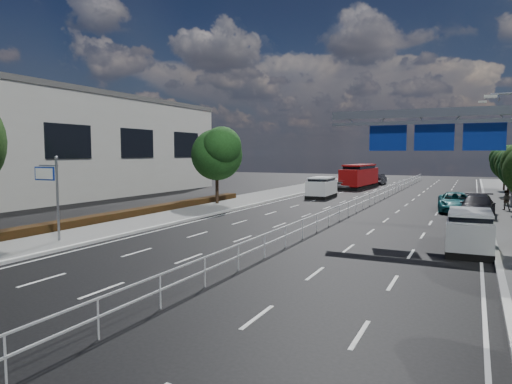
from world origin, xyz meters
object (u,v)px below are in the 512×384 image
at_px(overhead_gantry, 449,131).
at_px(red_bus, 359,176).
at_px(toilet_sign, 51,184).
at_px(pedestrian_b, 506,200).
at_px(parked_car_dark, 478,206).
at_px(near_car_dark, 378,179).
at_px(near_car_silver, 348,182).
at_px(parked_car_teal, 455,202).
at_px(white_minivan, 322,188).
at_px(silver_minivan, 470,231).

distance_m(overhead_gantry, red_bus, 35.26).
distance_m(toilet_sign, pedestrian_b, 31.69).
distance_m(overhead_gantry, parked_car_dark, 10.28).
height_order(toilet_sign, near_car_dark, toilet_sign).
bearing_deg(red_bus, near_car_silver, -104.65).
bearing_deg(parked_car_teal, white_minivan, 149.87).
distance_m(white_minivan, parked_car_teal, 13.92).
xyz_separation_m(near_car_dark, pedestrian_b, (14.67, -27.32, 0.13)).
bearing_deg(parked_car_dark, silver_minivan, -89.71).
height_order(white_minivan, near_car_silver, white_minivan).
distance_m(near_car_silver, silver_minivan, 36.42).
bearing_deg(silver_minivan, pedestrian_b, 80.89).
xyz_separation_m(white_minivan, parked_car_teal, (12.53, -6.06, -0.29)).
height_order(white_minivan, parked_car_dark, white_minivan).
height_order(overhead_gantry, red_bus, overhead_gantry).
height_order(silver_minivan, parked_car_dark, silver_minivan).
height_order(overhead_gantry, silver_minivan, overhead_gantry).
distance_m(silver_minivan, parked_car_teal, 15.26).
bearing_deg(overhead_gantry, white_minivan, 124.78).
bearing_deg(pedestrian_b, toilet_sign, 45.81).
bearing_deg(white_minivan, parked_car_dark, -34.75).
relative_size(parked_car_dark, pedestrian_b, 3.57).
bearing_deg(toilet_sign, near_car_silver, 83.27).
height_order(near_car_dark, parked_car_teal, near_car_dark).
distance_m(red_bus, pedestrian_b, 24.94).
bearing_deg(near_car_dark, near_car_silver, 81.20).
bearing_deg(near_car_silver, parked_car_dark, 122.51).
bearing_deg(white_minivan, pedestrian_b, -17.94).
bearing_deg(toilet_sign, overhead_gantry, 29.60).
relative_size(red_bus, silver_minivan, 2.28).
xyz_separation_m(parked_car_teal, parked_car_dark, (1.54, -3.00, 0.06)).
xyz_separation_m(overhead_gantry, pedestrian_b, (3.50, 13.43, -4.70)).
bearing_deg(parked_car_dark, near_car_dark, 113.95).
bearing_deg(overhead_gantry, parked_car_teal, 89.88).
xyz_separation_m(overhead_gantry, near_car_silver, (-12.93, 30.32, -4.77)).
distance_m(toilet_sign, near_car_dark, 51.26).
height_order(near_car_dark, pedestrian_b, pedestrian_b).
height_order(overhead_gantry, near_car_dark, overhead_gantry).
relative_size(toilet_sign, overhead_gantry, 0.42).
xyz_separation_m(toilet_sign, overhead_gantry, (17.69, 10.05, 2.66)).
relative_size(near_car_silver, pedestrian_b, 3.22).
distance_m(parked_car_teal, pedestrian_b, 3.78).
xyz_separation_m(white_minivan, pedestrian_b, (16.00, -4.58, -0.12)).
bearing_deg(white_minivan, near_car_dark, 84.67).
bearing_deg(white_minivan, silver_minivan, -59.24).
bearing_deg(pedestrian_b, red_bus, -53.37).
relative_size(white_minivan, near_car_silver, 0.99).
distance_m(white_minivan, silver_minivan, 25.28).
relative_size(overhead_gantry, near_car_silver, 2.08).
bearing_deg(silver_minivan, parked_car_teal, 93.14).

